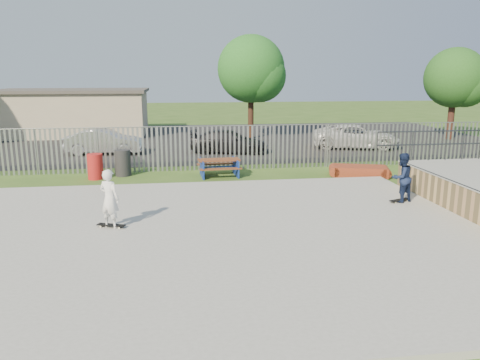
{
  "coord_description": "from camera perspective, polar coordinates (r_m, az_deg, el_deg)",
  "views": [
    {
      "loc": [
        -0.79,
        -11.85,
        4.29
      ],
      "look_at": [
        1.11,
        2.0,
        1.1
      ],
      "focal_mm": 35.0,
      "sensor_mm": 36.0,
      "label": 1
    }
  ],
  "objects": [
    {
      "name": "trash_bin_grey",
      "position": [
        20.62,
        -14.09,
        2.04
      ],
      "size": [
        0.67,
        0.67,
        1.12
      ],
      "primitive_type": "cylinder",
      "color": "#27272A",
      "rests_on": "ground"
    },
    {
      "name": "ground",
      "position": [
        12.63,
        -3.78,
        -7.04
      ],
      "size": [
        120.0,
        120.0,
        0.0
      ],
      "primitive_type": "plane",
      "color": "#37591E",
      "rests_on": "ground"
    },
    {
      "name": "skater_white",
      "position": [
        13.21,
        -15.62,
        -2.2
      ],
      "size": [
        0.71,
        0.64,
        1.63
      ],
      "primitive_type": "imported",
      "rotation": [
        0.0,
        0.0,
        2.61
      ],
      "color": "white",
      "rests_on": "concrete_slab"
    },
    {
      "name": "parking_lot",
      "position": [
        31.15,
        -6.3,
        4.89
      ],
      "size": [
        40.0,
        18.0,
        0.02
      ],
      "primitive_type": "cube",
      "color": "black",
      "rests_on": "ground"
    },
    {
      "name": "skater_navy",
      "position": [
        16.17,
        19.1,
        0.27
      ],
      "size": [
        0.96,
        0.86,
        1.63
      ],
      "primitive_type": "imported",
      "rotation": [
        0.0,
        0.0,
        3.52
      ],
      "color": "#152042",
      "rests_on": "concrete_slab"
    },
    {
      "name": "tree_right",
      "position": [
        33.97,
        24.72,
        11.23
      ],
      "size": [
        3.86,
        3.86,
        5.96
      ],
      "color": "#44241B",
      "rests_on": "ground"
    },
    {
      "name": "picnic_table",
      "position": [
        19.96,
        -2.58,
        1.54
      ],
      "size": [
        1.82,
        1.53,
        0.74
      ],
      "rotation": [
        0.0,
        0.0,
        0.05
      ],
      "color": "brown",
      "rests_on": "ground"
    },
    {
      "name": "car_dark",
      "position": [
        25.77,
        -1.37,
        4.72
      ],
      "size": [
        4.55,
        2.61,
        1.24
      ],
      "primitive_type": "imported",
      "rotation": [
        0.0,
        0.0,
        1.36
      ],
      "color": "black",
      "rests_on": "parking_lot"
    },
    {
      "name": "building",
      "position": [
        35.69,
        -19.62,
        7.82
      ],
      "size": [
        10.4,
        6.4,
        3.2
      ],
      "color": "#BFB093",
      "rests_on": "ground"
    },
    {
      "name": "skateboard_b",
      "position": [
        13.43,
        -15.42,
        -5.41
      ],
      "size": [
        0.82,
        0.47,
        0.08
      ],
      "rotation": [
        0.0,
        0.0,
        -0.36
      ],
      "color": "black",
      "rests_on": "concrete_slab"
    },
    {
      "name": "tree_mid",
      "position": [
        31.39,
        1.35,
        13.36
      ],
      "size": [
        4.39,
        4.39,
        6.78
      ],
      "color": "#3C2318",
      "rests_on": "ground"
    },
    {
      "name": "car_silver",
      "position": [
        26.39,
        -16.21,
        4.53
      ],
      "size": [
        4.22,
        1.73,
        1.36
      ],
      "primitive_type": "imported",
      "rotation": [
        0.0,
        0.0,
        1.5
      ],
      "color": "silver",
      "rests_on": "parking_lot"
    },
    {
      "name": "funbox",
      "position": [
        20.66,
        14.33,
        1.07
      ],
      "size": [
        2.34,
        1.64,
        0.43
      ],
      "rotation": [
        0.0,
        0.0,
        -0.3
      ],
      "color": "maroon",
      "rests_on": "ground"
    },
    {
      "name": "car_white",
      "position": [
        28.22,
        13.93,
        5.2
      ],
      "size": [
        5.38,
        3.4,
        1.38
      ],
      "primitive_type": "imported",
      "rotation": [
        0.0,
        0.0,
        1.33
      ],
      "color": "silver",
      "rests_on": "parking_lot"
    },
    {
      "name": "trash_bin_red",
      "position": [
        20.28,
        -17.23,
        1.58
      ],
      "size": [
        0.63,
        0.63,
        1.05
      ],
      "primitive_type": "cylinder",
      "color": "#B31C1B",
      "rests_on": "ground"
    },
    {
      "name": "fence",
      "position": [
        16.86,
        -1.56,
        1.6
      ],
      "size": [
        26.04,
        16.02,
        2.0
      ],
      "color": "gray",
      "rests_on": "ground"
    },
    {
      "name": "concrete_slab",
      "position": [
        12.6,
        -3.78,
        -6.72
      ],
      "size": [
        15.0,
        12.0,
        0.15
      ],
      "primitive_type": "cube",
      "color": "#979792",
      "rests_on": "ground"
    },
    {
      "name": "skateboard_a",
      "position": [
        16.35,
        18.9,
        -2.39
      ],
      "size": [
        0.82,
        0.48,
        0.08
      ],
      "rotation": [
        0.0,
        0.0,
        0.37
      ],
      "color": "black",
      "rests_on": "concrete_slab"
    }
  ]
}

